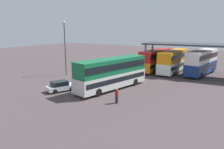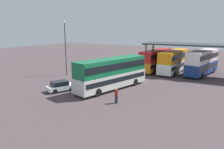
% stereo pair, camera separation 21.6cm
% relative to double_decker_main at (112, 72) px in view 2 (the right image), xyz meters
% --- Properties ---
extents(ground_plane, '(140.00, 140.00, 0.00)m').
position_rel_double_decker_main_xyz_m(ground_plane, '(-0.89, -3.96, -2.30)').
color(ground_plane, '#493D40').
extents(double_decker_main, '(4.74, 11.78, 4.18)m').
position_rel_double_decker_main_xyz_m(double_decker_main, '(0.00, 0.00, 0.00)').
color(double_decker_main, silver).
rests_on(double_decker_main, ground_plane).
extents(parked_hatchback, '(2.86, 4.02, 1.35)m').
position_rel_double_decker_main_xyz_m(parked_hatchback, '(-5.08, -4.60, -1.63)').
color(parked_hatchback, silver).
rests_on(parked_hatchback, ground_plane).
extents(double_decker_near_canopy, '(2.79, 10.14, 4.01)m').
position_rel_double_decker_main_xyz_m(double_decker_near_canopy, '(0.02, 15.33, -0.09)').
color(double_decker_near_canopy, orange).
rests_on(double_decker_near_canopy, ground_plane).
extents(double_decker_mid_row, '(2.63, 10.61, 4.08)m').
position_rel_double_decker_main_xyz_m(double_decker_mid_row, '(3.46, 15.59, -0.05)').
color(double_decker_mid_row, white).
rests_on(double_decker_mid_row, ground_plane).
extents(double_decker_far_right, '(3.72, 10.34, 4.31)m').
position_rel_double_decker_main_xyz_m(double_decker_far_right, '(8.24, 16.32, 0.06)').
color(double_decker_far_right, navy).
rests_on(double_decker_far_right, ground_plane).
extents(depot_canopy, '(21.54, 7.86, 5.48)m').
position_rel_double_decker_main_xyz_m(depot_canopy, '(9.02, 15.21, 2.83)').
color(depot_canopy, '#33353A').
rests_on(depot_canopy, ground_plane).
extents(lamppost_tall, '(0.44, 0.44, 9.31)m').
position_rel_double_decker_main_xyz_m(lamppost_tall, '(-11.82, 3.23, 3.43)').
color(lamppost_tall, '#33353A').
rests_on(lamppost_tall, ground_plane).
extents(pedestrian_waiting, '(0.38, 0.38, 1.72)m').
position_rel_double_decker_main_xyz_m(pedestrian_waiting, '(3.56, -4.56, -1.44)').
color(pedestrian_waiting, '#262633').
rests_on(pedestrian_waiting, ground_plane).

